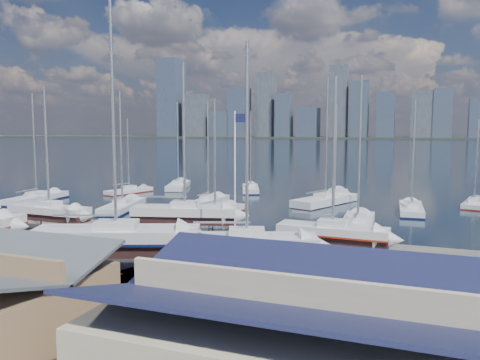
% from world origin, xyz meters
% --- Properties ---
extents(ground, '(1400.00, 1400.00, 0.00)m').
position_xyz_m(ground, '(0.00, -10.00, 0.00)').
color(ground, '#605E59').
rests_on(ground, ground).
extents(water, '(1400.00, 600.00, 0.40)m').
position_xyz_m(water, '(0.00, 300.00, -0.15)').
color(water, '#19263B').
rests_on(water, ground).
extents(far_shore, '(1400.00, 80.00, 2.20)m').
position_xyz_m(far_shore, '(0.00, 560.00, 1.10)').
color(far_shore, '#2D332D').
rests_on(far_shore, ground).
extents(skyline, '(639.14, 43.80, 107.69)m').
position_xyz_m(skyline, '(-7.83, 553.76, 39.09)').
color(skyline, '#475166').
rests_on(skyline, far_shore).
extents(shed_blue, '(13.65, 9.45, 4.71)m').
position_xyz_m(shed_blue, '(16.00, -26.00, 2.42)').
color(shed_blue, '#BFB293').
rests_on(shed_blue, ground).
extents(sailboat_cradle_2, '(8.49, 2.67, 13.90)m').
position_xyz_m(sailboat_cradle_2, '(-12.80, -6.70, 1.97)').
color(sailboat_cradle_2, '#2D2D33').
rests_on(sailboat_cradle_2, ground).
extents(sailboat_cradle_3, '(11.93, 7.20, 18.46)m').
position_xyz_m(sailboat_cradle_3, '(0.85, -15.06, 2.20)').
color(sailboat_cradle_3, '#2D2D33').
rests_on(sailboat_cradle_3, ground).
extents(sailboat_cradle_4, '(10.10, 5.16, 15.88)m').
position_xyz_m(sailboat_cradle_4, '(0.23, -3.51, 2.07)').
color(sailboat_cradle_4, '#2D2D33').
rests_on(sailboat_cradle_4, ground).
extents(sailboat_cradle_5, '(9.93, 5.78, 15.54)m').
position_xyz_m(sailboat_cradle_5, '(9.69, -12.78, 2.05)').
color(sailboat_cradle_5, '#2D2D33').
rests_on(sailboat_cradle_5, ground).
extents(sailboat_cradle_6, '(8.52, 2.70, 13.80)m').
position_xyz_m(sailboat_cradle_6, '(14.44, -6.57, 1.96)').
color(sailboat_cradle_6, '#2D2D33').
rests_on(sailboat_cradle_6, ground).
extents(sailboat_moored_0, '(3.82, 10.62, 15.55)m').
position_xyz_m(sailboat_moored_0, '(-28.58, 7.96, 0.31)').
color(sailboat_moored_0, black).
rests_on(sailboat_moored_0, water).
extents(sailboat_moored_1, '(4.47, 8.45, 12.16)m').
position_xyz_m(sailboat_moored_1, '(-21.62, 19.83, 0.31)').
color(sailboat_moored_1, black).
rests_on(sailboat_moored_1, water).
extents(sailboat_moored_2, '(6.02, 10.49, 15.29)m').
position_xyz_m(sailboat_moored_2, '(-17.29, 27.99, 0.32)').
color(sailboat_moored_2, black).
rests_on(sailboat_moored_2, water).
extents(sailboat_moored_3, '(5.38, 10.60, 15.26)m').
position_xyz_m(sailboat_moored_3, '(-13.48, 6.33, 0.31)').
color(sailboat_moored_3, black).
rests_on(sailboat_moored_3, water).
extents(sailboat_moored_4, '(2.96, 9.40, 14.05)m').
position_xyz_m(sailboat_moored_4, '(-5.14, 13.56, 0.32)').
color(sailboat_moored_4, black).
rests_on(sailboat_moored_4, water).
extents(sailboat_moored_5, '(5.50, 9.34, 13.49)m').
position_xyz_m(sailboat_moored_5, '(-4.52, 28.59, 0.31)').
color(sailboat_moored_5, black).
rests_on(sailboat_moored_5, water).
extents(sailboat_moored_6, '(4.07, 9.69, 14.04)m').
position_xyz_m(sailboat_moored_6, '(-1.24, 6.86, 0.31)').
color(sailboat_moored_6, black).
rests_on(sailboat_moored_6, water).
extents(sailboat_moored_7, '(7.48, 11.99, 17.56)m').
position_xyz_m(sailboat_moored_7, '(9.20, 19.55, 0.32)').
color(sailboat_moored_7, black).
rests_on(sailboat_moored_7, water).
extents(sailboat_moored_8, '(2.76, 9.51, 14.17)m').
position_xyz_m(sailboat_moored_8, '(9.36, 26.25, 0.31)').
color(sailboat_moored_8, black).
rests_on(sailboat_moored_8, water).
extents(sailboat_moored_9, '(3.43, 10.62, 15.85)m').
position_xyz_m(sailboat_moored_9, '(15.03, 5.16, 0.32)').
color(sailboat_moored_9, black).
rests_on(sailboat_moored_9, water).
extents(sailboat_moored_10, '(3.03, 9.51, 14.07)m').
position_xyz_m(sailboat_moored_10, '(19.94, 16.90, 0.31)').
color(sailboat_moored_10, black).
rests_on(sailboat_moored_10, water).
extents(sailboat_moored_11, '(3.89, 8.15, 11.75)m').
position_xyz_m(sailboat_moored_11, '(27.54, 24.56, 0.31)').
color(sailboat_moored_11, black).
rests_on(sailboat_moored_11, water).
extents(car_b, '(4.98, 2.91, 1.55)m').
position_xyz_m(car_b, '(-1.59, -18.53, 0.78)').
color(car_b, gray).
rests_on(car_b, ground).
extents(car_c, '(3.34, 5.58, 1.45)m').
position_xyz_m(car_c, '(4.41, -19.07, 0.72)').
color(car_c, gray).
rests_on(car_c, ground).
extents(car_d, '(2.83, 4.95, 1.35)m').
position_xyz_m(car_d, '(7.64, -20.10, 0.68)').
color(car_d, gray).
rests_on(car_d, ground).
extents(flagpole, '(1.00, 0.12, 11.33)m').
position_xyz_m(flagpole, '(6.82, -7.40, 6.48)').
color(flagpole, white).
rests_on(flagpole, ground).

